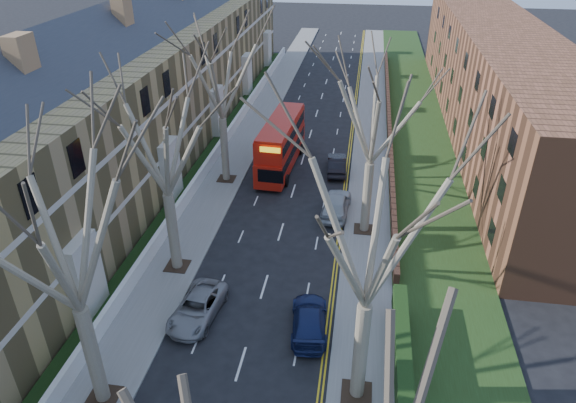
% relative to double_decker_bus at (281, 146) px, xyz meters
% --- Properties ---
extents(pavement_left, '(3.00, 102.00, 0.12)m').
position_rel_double_decker_bus_xyz_m(pavement_left, '(-4.36, 7.94, -1.99)').
color(pavement_left, slate).
rests_on(pavement_left, ground).
extents(pavement_right, '(3.00, 102.00, 0.12)m').
position_rel_double_decker_bus_xyz_m(pavement_right, '(7.64, 7.94, -1.99)').
color(pavement_right, slate).
rests_on(pavement_right, ground).
extents(terrace_left, '(9.70, 78.00, 13.60)m').
position_rel_double_decker_bus_xyz_m(terrace_left, '(-12.00, -0.06, 3.48)').
color(terrace_left, '#9C854F').
rests_on(terrace_left, ground).
extents(flats_right, '(13.97, 54.00, 10.00)m').
position_rel_double_decker_bus_xyz_m(flats_right, '(19.10, 11.94, 2.93)').
color(flats_right, brown).
rests_on(flats_right, ground).
extents(front_wall_left, '(0.30, 78.00, 1.00)m').
position_rel_double_decker_bus_xyz_m(front_wall_left, '(-6.01, -0.06, -1.43)').
color(front_wall_left, white).
rests_on(front_wall_left, ground).
extents(grass_verge_right, '(6.00, 102.00, 0.06)m').
position_rel_double_decker_bus_xyz_m(grass_verge_right, '(12.14, 7.94, -1.90)').
color(grass_verge_right, '#203513').
rests_on(grass_verge_right, ground).
extents(tree_left_mid, '(10.50, 10.50, 14.71)m').
position_rel_double_decker_bus_xyz_m(tree_left_mid, '(-4.06, -25.06, 7.51)').
color(tree_left_mid, '#766B54').
rests_on(tree_left_mid, ground).
extents(tree_left_far, '(10.15, 10.15, 14.22)m').
position_rel_double_decker_bus_xyz_m(tree_left_far, '(-4.06, -15.06, 7.19)').
color(tree_left_far, '#766B54').
rests_on(tree_left_far, ground).
extents(tree_left_dist, '(10.50, 10.50, 14.71)m').
position_rel_double_decker_bus_xyz_m(tree_left_dist, '(-4.06, -3.06, 7.51)').
color(tree_left_dist, '#766B54').
rests_on(tree_left_dist, ground).
extents(tree_right_mid, '(10.50, 10.50, 14.71)m').
position_rel_double_decker_bus_xyz_m(tree_right_mid, '(7.34, -23.06, 7.51)').
color(tree_right_mid, '#766B54').
rests_on(tree_right_mid, ground).
extents(tree_right_far, '(10.15, 10.15, 14.22)m').
position_rel_double_decker_bus_xyz_m(tree_right_far, '(7.34, -9.06, 7.19)').
color(tree_right_far, '#766B54').
rests_on(tree_right_far, ground).
extents(double_decker_bus, '(2.96, 10.03, 4.19)m').
position_rel_double_decker_bus_xyz_m(double_decker_bus, '(0.00, 0.00, 0.00)').
color(double_decker_bus, '#AC170C').
rests_on(double_decker_bus, ground).
extents(car_left_far, '(2.62, 4.81, 1.28)m').
position_rel_double_decker_bus_xyz_m(car_left_far, '(-1.44, -19.13, -1.41)').
color(car_left_far, gray).
rests_on(car_left_far, ground).
extents(car_right_near, '(2.30, 4.69, 1.31)m').
position_rel_double_decker_bus_xyz_m(car_right_near, '(4.68, -19.17, -1.39)').
color(car_right_near, '#161F4D').
rests_on(car_right_near, ground).
extents(car_right_mid, '(2.20, 4.81, 1.60)m').
position_rel_double_decker_bus_xyz_m(car_right_mid, '(5.23, -7.00, -1.25)').
color(car_right_mid, '#9EA3A6').
rests_on(car_right_mid, ground).
extents(car_right_far, '(1.81, 4.43, 1.43)m').
position_rel_double_decker_bus_xyz_m(car_right_far, '(4.78, -0.14, -1.33)').
color(car_right_far, black).
rests_on(car_right_far, ground).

